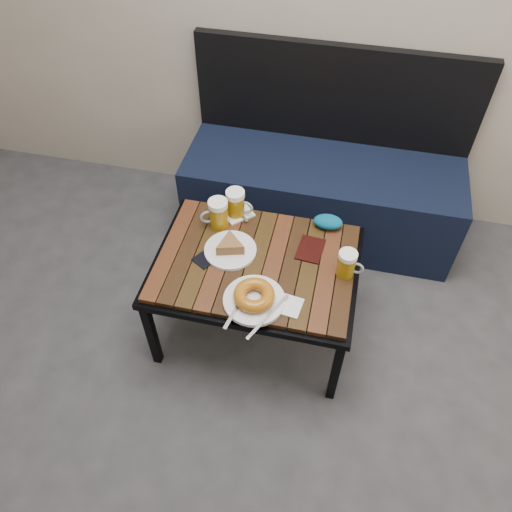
% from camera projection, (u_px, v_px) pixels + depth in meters
% --- Properties ---
extents(bench, '(1.40, 0.50, 0.95)m').
position_uv_depth(bench, '(322.00, 188.00, 2.63)').
color(bench, black).
rests_on(bench, ground).
extents(cafe_table, '(0.84, 0.62, 0.47)m').
position_uv_depth(cafe_table, '(256.00, 267.00, 2.07)').
color(cafe_table, black).
rests_on(cafe_table, ground).
extents(beer_mug_left, '(0.13, 0.10, 0.13)m').
position_uv_depth(beer_mug_left, '(218.00, 213.00, 2.12)').
color(beer_mug_left, '#956D0C').
rests_on(beer_mug_left, cafe_table).
extents(beer_mug_centre, '(0.12, 0.08, 0.13)m').
position_uv_depth(beer_mug_centre, '(236.00, 203.00, 2.16)').
color(beer_mug_centre, '#956D0C').
rests_on(beer_mug_centre, cafe_table).
extents(beer_mug_right, '(0.11, 0.08, 0.12)m').
position_uv_depth(beer_mug_right, '(347.00, 264.00, 1.95)').
color(beer_mug_right, '#956D0C').
rests_on(beer_mug_right, cafe_table).
extents(plate_pie, '(0.22, 0.22, 0.06)m').
position_uv_depth(plate_pie, '(230.00, 247.00, 2.05)').
color(plate_pie, white).
rests_on(plate_pie, cafe_table).
extents(plate_bagel, '(0.24, 0.30, 0.07)m').
position_uv_depth(plate_bagel, '(254.00, 297.00, 1.88)').
color(plate_bagel, white).
rests_on(plate_bagel, cafe_table).
extents(napkin_left, '(0.17, 0.17, 0.01)m').
position_uv_depth(napkin_left, '(237.00, 212.00, 2.22)').
color(napkin_left, white).
rests_on(napkin_left, cafe_table).
extents(napkin_right, '(0.12, 0.11, 0.01)m').
position_uv_depth(napkin_right, '(287.00, 305.00, 1.88)').
color(napkin_right, white).
rests_on(napkin_right, cafe_table).
extents(passport_navy, '(0.12, 0.13, 0.01)m').
position_uv_depth(passport_navy, '(207.00, 257.00, 2.04)').
color(passport_navy, black).
rests_on(passport_navy, cafe_table).
extents(passport_burgundy, '(0.11, 0.15, 0.01)m').
position_uv_depth(passport_burgundy, '(310.00, 249.00, 2.07)').
color(passport_burgundy, black).
rests_on(passport_burgundy, cafe_table).
extents(knit_pouch, '(0.13, 0.08, 0.05)m').
position_uv_depth(knit_pouch, '(328.00, 222.00, 2.14)').
color(knit_pouch, navy).
rests_on(knit_pouch, cafe_table).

